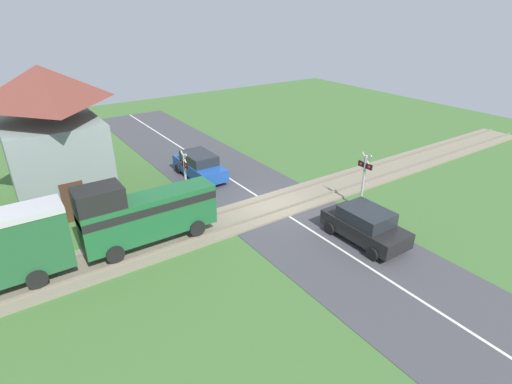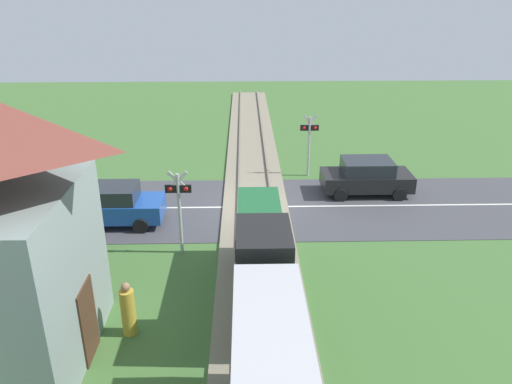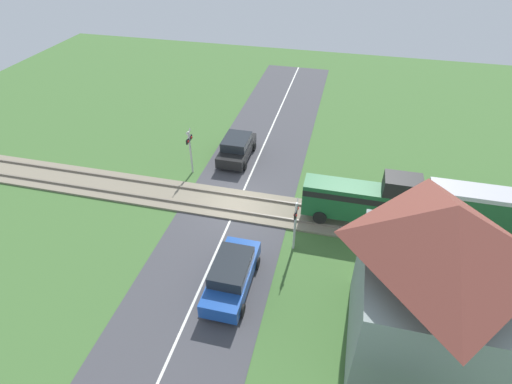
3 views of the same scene
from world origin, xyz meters
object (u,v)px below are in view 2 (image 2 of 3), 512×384
car_near_crossing (366,176)px  crossing_signal_west_approach (309,137)px  car_far_side (107,205)px  pedestrian_by_station (128,311)px  crossing_signal_east_approach (179,201)px

car_near_crossing → crossing_signal_west_approach: (2.37, -2.38, 1.16)m
car_far_side → crossing_signal_west_approach: crossing_signal_west_approach is taller
car_near_crossing → pedestrian_by_station: bearing=48.1°
car_near_crossing → crossing_signal_east_approach: crossing_signal_east_approach is taller
pedestrian_by_station → car_far_side: bearing=-71.8°
car_far_side → crossing_signal_east_approach: (-3.18, 2.38, 1.16)m
crossing_signal_east_approach → car_far_side: bearing=-36.8°
crossing_signal_east_approach → car_near_crossing: bearing=-146.1°
car_far_side → car_near_crossing: bearing=-165.3°
car_far_side → crossing_signal_east_approach: 4.14m
crossing_signal_west_approach → crossing_signal_east_approach: 9.39m
pedestrian_by_station → car_near_crossing: bearing=-131.9°
car_far_side → pedestrian_by_station: car_far_side is taller
crossing_signal_west_approach → crossing_signal_east_approach: bearing=54.5°
pedestrian_by_station → crossing_signal_west_approach: bearing=-117.7°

